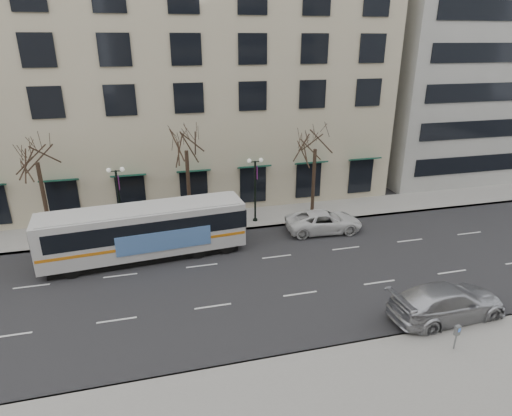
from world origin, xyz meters
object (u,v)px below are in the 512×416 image
object	(u,v)px
lamp_post_left	(119,198)
silver_car	(447,302)
tree_far_left	(34,149)
lamp_post_right	(255,187)
white_pickup	(324,221)
city_bus	(146,230)
tree_far_mid	(186,138)
tree_far_right	(316,137)
pay_station	(457,332)

from	to	relation	value
lamp_post_left	silver_car	xyz separation A→B (m)	(16.57, -14.40, -2.03)
tree_far_left	lamp_post_right	distance (m)	15.48
white_pickup	lamp_post_right	bearing A→B (deg)	62.32
city_bus	tree_far_mid	bearing A→B (deg)	48.30
tree_far_right	white_pickup	world-z (taller)	tree_far_right
lamp_post_left	city_bus	world-z (taller)	lamp_post_left
lamp_post_right	white_pickup	xyz separation A→B (m)	(4.57, -2.84, -2.15)
tree_far_right	lamp_post_right	bearing A→B (deg)	-173.15
tree_far_left	city_bus	size ratio (longest dim) A/B	0.63
lamp_post_right	tree_far_right	bearing A→B (deg)	6.85
silver_car	white_pickup	bearing A→B (deg)	6.66
tree_far_left	silver_car	distance (m)	26.91
tree_far_mid	city_bus	xyz separation A→B (m)	(-3.28, -4.41, -4.98)
lamp_post_right	pay_station	xyz separation A→B (m)	(5.26, -16.79, -1.88)
tree_far_left	tree_far_right	size ratio (longest dim) A/B	1.03
tree_far_left	pay_station	world-z (taller)	tree_far_left
lamp_post_left	tree_far_mid	bearing A→B (deg)	6.85
white_pickup	pay_station	world-z (taller)	white_pickup
city_bus	silver_car	distance (m)	18.28
tree_far_right	silver_car	xyz separation A→B (m)	(1.58, -15.00, -5.51)
tree_far_left	lamp_post_right	world-z (taller)	tree_far_left
tree_far_left	pay_station	xyz separation A→B (m)	(20.27, -17.39, -5.63)
silver_car	lamp_post_left	bearing A→B (deg)	45.86
tree_far_left	tree_far_mid	world-z (taller)	tree_far_mid
tree_far_right	lamp_post_left	bearing A→B (deg)	-177.71
city_bus	lamp_post_right	bearing A→B (deg)	19.65
tree_far_left	city_bus	distance (m)	9.35
white_pickup	lamp_post_left	bearing A→B (deg)	83.11
tree_far_right	silver_car	distance (m)	16.06
tree_far_right	lamp_post_left	size ratio (longest dim) A/B	1.55
lamp_post_right	tree_far_left	bearing A→B (deg)	177.71
tree_far_right	city_bus	distance (m)	14.70
tree_far_mid	white_pickup	size ratio (longest dim) A/B	1.50
silver_car	white_pickup	world-z (taller)	silver_car
tree_far_mid	silver_car	bearing A→B (deg)	-52.33
tree_far_left	lamp_post_left	bearing A→B (deg)	-6.83
city_bus	lamp_post_left	bearing A→B (deg)	109.10
tree_far_left	silver_car	world-z (taller)	tree_far_left
tree_far_mid	city_bus	bearing A→B (deg)	-126.66
city_bus	pay_station	size ratio (longest dim) A/B	10.45
tree_far_left	tree_far_right	world-z (taller)	tree_far_left
tree_far_mid	lamp_post_left	distance (m)	6.40
pay_station	white_pickup	bearing A→B (deg)	77.47
tree_far_mid	white_pickup	distance (m)	11.88
tree_far_right	pay_station	distance (m)	18.19
tree_far_left	white_pickup	size ratio (longest dim) A/B	1.47
tree_far_right	city_bus	xyz separation A→B (m)	(-13.28, -4.41, -4.50)
lamp_post_right	silver_car	bearing A→B (deg)	-65.46
tree_far_mid	city_bus	size ratio (longest dim) A/B	0.65
silver_car	pay_station	xyz separation A→B (m)	(-1.31, -2.39, 0.16)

